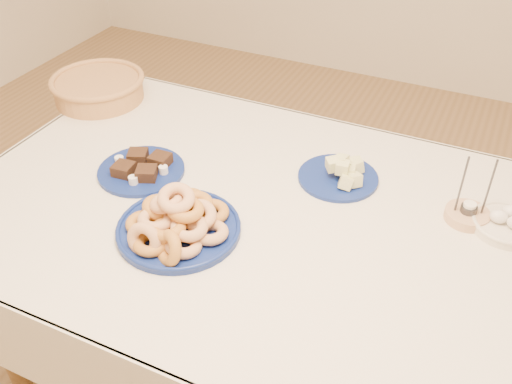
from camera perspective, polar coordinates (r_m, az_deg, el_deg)
ground at (r=2.10m, az=0.61°, el=-18.06°), size 5.00×5.00×0.00m
dining_table at (r=1.61m, az=0.76°, el=-4.87°), size 1.71×1.11×0.75m
donut_platter at (r=1.46m, az=-7.93°, el=-3.03°), size 0.36×0.36×0.15m
melon_plate at (r=1.67m, az=8.53°, el=1.81°), size 0.27×0.27×0.08m
brownie_plate at (r=1.71m, az=-11.38°, el=2.31°), size 0.32×0.32×0.05m
wicker_basket at (r=2.14m, az=-15.50°, el=10.08°), size 0.37×0.37×0.09m
candle_holder at (r=1.61m, az=20.38°, el=-2.07°), size 0.14×0.14×0.20m
egg_bowl at (r=1.61m, az=23.76°, el=-2.89°), size 0.19×0.19×0.06m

